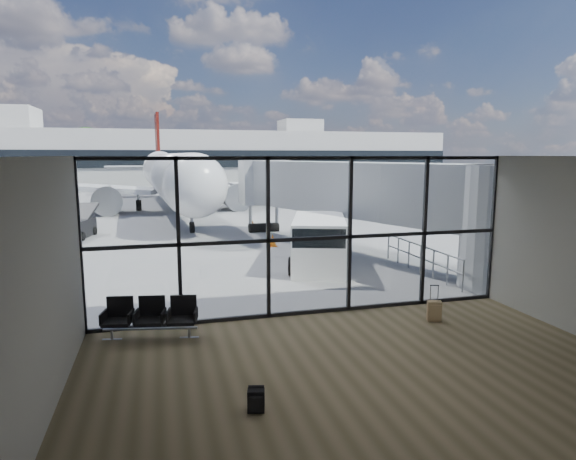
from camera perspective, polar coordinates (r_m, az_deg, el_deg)
name	(u,v)px	position (r m, az deg, el deg)	size (l,w,h in m)	color
ground	(198,197)	(53.04, -10.65, 3.84)	(220.00, 220.00, 0.00)	slate
lounge_shell	(389,258)	(9.06, 11.86, -3.24)	(12.02, 8.01, 4.51)	brown
glass_curtain_wall	(310,237)	(13.51, 2.60, -0.82)	(12.10, 0.12, 4.50)	white
jet_bridge	(367,195)	(21.77, 9.30, 4.12)	(8.00, 16.50, 4.33)	#A8ABAD
apron_railing	(421,255)	(19.23, 15.44, -2.86)	(0.06, 5.46, 1.11)	gray
far_terminal	(181,157)	(74.74, -12.54, 8.43)	(80.00, 12.20, 11.00)	#A1A29D
tree_3	(5,154)	(87.75, -30.52, 7.74)	(4.95, 4.95, 7.12)	#382619
tree_4	(47,150)	(86.37, -26.68, 8.43)	(5.61, 5.61, 8.07)	#382619
tree_5	(87,147)	(85.41, -22.72, 9.11)	(6.27, 6.27, 9.03)	#382619
seating_row	(151,315)	(12.65, -15.93, -9.69)	(2.31, 1.05, 1.02)	gray
backpack	(256,400)	(9.06, -3.81, -19.51)	(0.34, 0.33, 0.45)	black
suitcase	(434,311)	(13.93, 16.94, -9.15)	(0.42, 0.36, 1.00)	#977C54
airliner	(170,175)	(42.17, -13.78, 6.30)	(30.94, 35.87, 9.24)	silver
service_van	(319,242)	(19.47, 3.67, -1.44)	(3.42, 5.06, 2.02)	white
belt_loader	(76,227)	(29.04, -23.78, 0.32)	(2.03, 3.93, 1.73)	black
mobile_stairs	(32,237)	(26.36, -28.07, -0.78)	(2.36, 3.68, 2.40)	gold
traffic_cone_a	(273,241)	(24.06, -1.85, -1.26)	(0.43, 0.43, 0.61)	orange
traffic_cone_b	(316,235)	(25.88, 3.28, -0.61)	(0.39, 0.39, 0.55)	orange
traffic_cone_c	(253,225)	(29.66, -4.21, 0.61)	(0.40, 0.40, 0.57)	orange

